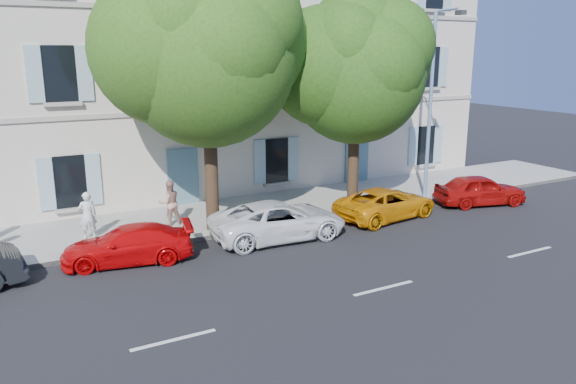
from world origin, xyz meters
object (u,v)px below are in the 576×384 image
car_white_coupe (279,220)px  pedestrian_b (169,203)px  car_yellow_supercar (386,203)px  car_red_hatchback (480,190)px  tree_left (207,59)px  tree_right (356,75)px  street_lamp (433,95)px  pedestrian_a (88,215)px  car_red_coupe (128,245)px

car_white_coupe → pedestrian_b: size_ratio=2.85×
car_white_coupe → car_yellow_supercar: car_white_coupe is taller
car_red_hatchback → pedestrian_b: 12.98m
tree_left → car_yellow_supercar: bearing=-12.8°
car_yellow_supercar → pedestrian_b: 8.32m
tree_right → street_lamp: 3.90m
car_yellow_supercar → street_lamp: bearing=-77.5°
tree_right → pedestrian_a: (-10.19, 1.09, -4.54)m
car_red_coupe → car_white_coupe: (5.16, -0.24, 0.09)m
car_yellow_supercar → tree_right: bearing=12.6°
tree_left → street_lamp: tree_left is taller
tree_right → pedestrian_a: 11.21m
tree_right → pedestrian_b: tree_right is taller
pedestrian_a → pedestrian_b: 2.92m
car_red_hatchback → tree_right: (-5.31, 1.85, 4.85)m
car_white_coupe → pedestrian_a: size_ratio=2.93×
pedestrian_a → street_lamp: bearing=176.4°
car_red_hatchback → tree_left: (-11.40, 1.85, 5.48)m
tree_right → car_yellow_supercar: bearing=-69.5°
car_red_hatchback → car_yellow_supercar: bearing=101.3°
car_white_coupe → street_lamp: bearing=-76.6°
car_white_coupe → street_lamp: (8.08, 1.39, 3.95)m
car_red_hatchback → pedestrian_b: size_ratio=2.29×
car_yellow_supercar → pedestrian_b: (-7.84, 2.76, 0.39)m
tree_left → tree_right: 6.12m
tree_right → pedestrian_a: bearing=173.9°
tree_left → street_lamp: bearing=-1.8°
pedestrian_a → car_red_coupe: bearing=108.2°
street_lamp → pedestrian_b: 11.75m
car_red_coupe → car_white_coupe: car_white_coupe is taller
tree_left → car_white_coupe: bearing=-43.5°
tree_right → pedestrian_a: tree_right is taller
tree_left → tree_right: tree_left is taller
car_white_coupe → pedestrian_a: (-5.90, 2.78, 0.30)m
car_red_hatchback → car_red_coupe: bearing=104.0°
car_red_coupe → pedestrian_a: (-0.73, 2.55, 0.39)m
car_yellow_supercar → tree_right: tree_right is taller
car_yellow_supercar → pedestrian_b: pedestrian_b is taller
car_yellow_supercar → pedestrian_a: bearing=68.5°
street_lamp → car_white_coupe: bearing=-170.3°
pedestrian_a → pedestrian_b: pedestrian_b is taller
car_white_coupe → car_yellow_supercar: size_ratio=1.10×
tree_left → pedestrian_b: (-1.20, 1.25, -5.14)m
car_white_coupe → car_red_hatchback: size_ratio=1.24×
car_white_coupe → pedestrian_a: 6.53m
car_white_coupe → tree_right: bearing=-64.8°
street_lamp → tree_right: bearing=175.3°
car_yellow_supercar → pedestrian_a: pedestrian_a is taller
tree_right → pedestrian_b: (-7.28, 1.25, -4.51)m
car_red_hatchback → tree_right: size_ratio=0.46×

